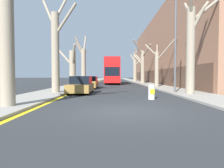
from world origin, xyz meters
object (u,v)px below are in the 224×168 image
at_px(street_tree_right_3, 135,66).
at_px(parked_car_0, 81,85).
at_px(double_decker_bus, 112,70).
at_px(street_tree_right_1, 157,66).
at_px(street_tree_left_0, 6,31).
at_px(traffic_bollard, 151,92).
at_px(street_tree_left_3, 83,63).
at_px(street_tree_left_1, 56,46).
at_px(street_tree_right_0, 191,42).
at_px(lamp_post, 174,39).
at_px(street_tree_left_2, 72,66).
at_px(street_tree_right_2, 142,65).
at_px(parked_car_1, 90,83).

bearing_deg(street_tree_right_3, parked_car_0, -104.26).
xyz_separation_m(double_decker_bus, parked_car_0, (-2.59, -19.85, -1.86)).
xyz_separation_m(street_tree_right_1, double_decker_bus, (-5.73, 10.90, -0.21)).
height_order(street_tree_left_0, traffic_bollard, street_tree_left_0).
bearing_deg(street_tree_right_1, street_tree_left_3, 143.12).
height_order(street_tree_left_1, street_tree_right_0, street_tree_left_1).
xyz_separation_m(double_decker_bus, lamp_post, (4.98, -20.16, 1.90)).
bearing_deg(street_tree_left_2, traffic_bollard, -58.73).
xyz_separation_m(street_tree_left_1, street_tree_right_1, (10.32, 9.05, -1.14)).
bearing_deg(street_tree_left_1, traffic_bollard, -29.94).
bearing_deg(traffic_bollard, parked_car_0, 140.47).
relative_size(street_tree_right_3, parked_car_0, 1.94).
bearing_deg(double_decker_bus, lamp_post, -76.13).
xyz_separation_m(street_tree_left_3, street_tree_right_2, (10.36, 3.61, -0.05)).
xyz_separation_m(street_tree_right_1, parked_car_1, (-8.32, -2.20, -2.07)).
distance_m(street_tree_right_3, double_decker_bus, 13.56).
bearing_deg(lamp_post, street_tree_left_1, 178.73).
height_order(street_tree_left_1, parked_car_0, street_tree_left_1).
distance_m(street_tree_left_2, street_tree_right_2, 16.35).
distance_m(street_tree_left_3, street_tree_right_0, 21.30).
relative_size(street_tree_left_0, parked_car_1, 1.68).
bearing_deg(street_tree_right_2, parked_car_1, -120.70).
bearing_deg(street_tree_right_0, street_tree_right_3, 90.56).
distance_m(double_decker_bus, parked_car_0, 20.10).
xyz_separation_m(street_tree_right_1, street_tree_right_2, (-0.18, 11.52, 0.80)).
xyz_separation_m(street_tree_left_0, parked_car_0, (2.10, 7.55, -2.77)).
distance_m(street_tree_right_1, street_tree_right_3, 23.21).
height_order(street_tree_left_1, double_decker_bus, street_tree_left_1).
xyz_separation_m(street_tree_left_2, traffic_bollard, (7.34, -12.09, -2.16)).
xyz_separation_m(street_tree_right_2, street_tree_right_3, (0.02, 11.66, 0.35)).
relative_size(street_tree_left_2, parked_car_0, 1.30).
bearing_deg(double_decker_bus, street_tree_right_0, -74.58).
bearing_deg(parked_car_1, street_tree_left_2, 152.79).
bearing_deg(street_tree_left_1, parked_car_0, 2.87).
height_order(street_tree_right_3, traffic_bollard, street_tree_right_3).
relative_size(lamp_post, traffic_bollard, 8.71).
relative_size(street_tree_left_3, lamp_post, 1.05).
bearing_deg(lamp_post, street_tree_right_2, 88.42).
bearing_deg(street_tree_right_3, street_tree_right_0, -89.44).
bearing_deg(lamp_post, street_tree_left_3, 119.69).
relative_size(street_tree_left_1, street_tree_right_2, 1.16).
bearing_deg(traffic_bollard, street_tree_right_1, 75.85).
relative_size(street_tree_left_0, street_tree_right_0, 0.89).
height_order(street_tree_right_1, parked_car_1, street_tree_right_1).
distance_m(street_tree_right_2, parked_car_0, 22.22).
relative_size(street_tree_left_1, double_decker_bus, 0.80).
xyz_separation_m(street_tree_left_2, street_tree_right_2, (10.47, 12.52, 0.92)).
height_order(street_tree_left_1, street_tree_right_3, street_tree_left_1).
bearing_deg(street_tree_right_0, parked_car_1, 135.65).
height_order(street_tree_right_0, traffic_bollard, street_tree_right_0).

